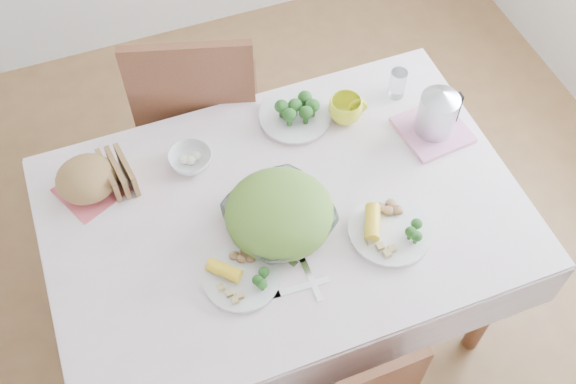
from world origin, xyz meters
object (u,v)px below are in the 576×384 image
object	(u,v)px
dining_table	(285,267)
salad_bowl	(279,218)
chair_far	(202,113)
dinner_plate_left	(242,278)
dinner_plate_right	(390,231)
electric_kettle	(439,108)
yellow_mug	(345,110)

from	to	relation	value
dining_table	salad_bowl	world-z (taller)	salad_bowl
chair_far	dinner_plate_left	xyz separation A→B (m)	(-0.12, -0.93, 0.31)
salad_bowl	dinner_plate_right	world-z (taller)	salad_bowl
dining_table	chair_far	size ratio (longest dim) A/B	1.36
chair_far	salad_bowl	distance (m)	0.86
dining_table	chair_far	xyz separation A→B (m)	(-0.08, 0.74, 0.09)
dinner_plate_right	electric_kettle	xyz separation A→B (m)	(0.32, 0.32, 0.11)
chair_far	electric_kettle	xyz separation A→B (m)	(0.67, -0.63, 0.42)
salad_bowl	yellow_mug	xyz separation A→B (m)	(0.36, 0.33, 0.01)
salad_bowl	yellow_mug	world-z (taller)	yellow_mug
chair_far	dinner_plate_right	distance (m)	1.05
chair_far	dinner_plate_left	distance (m)	0.99
salad_bowl	dinner_plate_right	bearing A→B (deg)	-25.79
dinner_plate_left	electric_kettle	xyz separation A→B (m)	(0.80, 0.31, 0.11)
chair_far	electric_kettle	bearing A→B (deg)	153.39
chair_far	electric_kettle	distance (m)	1.01
chair_far	salad_bowl	xyz separation A→B (m)	(0.05, -0.79, 0.34)
chair_far	dinner_plate_left	size ratio (longest dim) A/B	4.48
dinner_plate_left	yellow_mug	distance (m)	0.71
electric_kettle	salad_bowl	bearing A→B (deg)	-149.96
chair_far	dinner_plate_right	xyz separation A→B (m)	(0.36, -0.94, 0.31)
dining_table	dinner_plate_left	distance (m)	0.49
dining_table	dinner_plate_left	bearing A→B (deg)	-137.24
dinner_plate_right	dining_table	bearing A→B (deg)	144.14
salad_bowl	yellow_mug	size ratio (longest dim) A/B	2.69
dinner_plate_right	yellow_mug	xyz separation A→B (m)	(0.06, 0.48, 0.04)
dinner_plate_left	dinner_plate_right	bearing A→B (deg)	-1.04
dining_table	yellow_mug	bearing A→B (deg)	40.38
chair_far	yellow_mug	world-z (taller)	chair_far
chair_far	dinner_plate_right	bearing A→B (deg)	127.05
dining_table	salad_bowl	xyz separation A→B (m)	(-0.03, -0.05, 0.43)
dining_table	dinner_plate_left	xyz separation A→B (m)	(-0.21, -0.19, 0.40)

